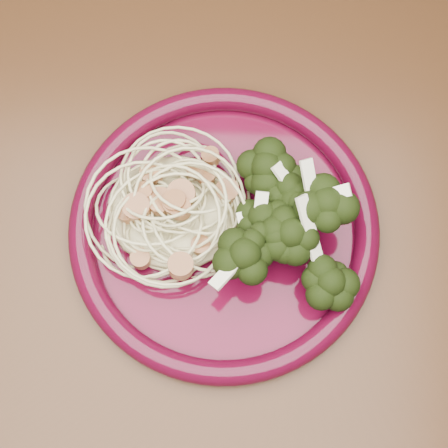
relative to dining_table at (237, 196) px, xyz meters
The scene contains 6 objects.
dining_table is the anchor object (origin of this frame).
dinner_plate 0.13m from the dining_table, 99.25° to the right, with size 0.35×0.35×0.02m.
spaghetti_pile 0.14m from the dining_table, 133.93° to the right, with size 0.13×0.11×0.03m, color beige.
scallop_cluster 0.17m from the dining_table, 133.93° to the right, with size 0.12×0.12×0.04m, color #A87146, non-canonical shape.
broccoli_pile 0.16m from the dining_table, 64.38° to the right, with size 0.10×0.16×0.05m, color black.
onion_garnish 0.19m from the dining_table, 64.38° to the right, with size 0.07×0.10×0.06m, color white, non-canonical shape.
Camera 1 is at (-0.01, -0.24, 1.30)m, focal length 50.00 mm.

